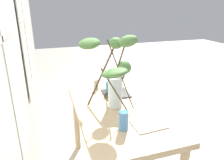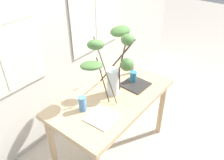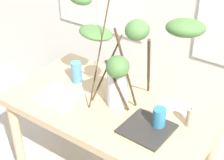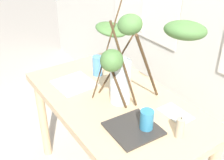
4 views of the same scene
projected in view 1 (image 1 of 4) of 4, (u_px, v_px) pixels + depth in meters
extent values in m
cube|color=beige|center=(8.00, 52.00, 1.43)|extent=(5.13, 0.12, 2.67)
cube|color=silver|center=(0.00, 39.00, 0.83)|extent=(0.85, 0.01, 1.34)
cube|color=silver|center=(1.00, 39.00, 0.83)|extent=(0.02, 0.01, 1.27)
cube|color=silver|center=(1.00, 39.00, 0.83)|extent=(0.78, 0.01, 0.02)
cube|color=silver|center=(22.00, 19.00, 1.95)|extent=(0.78, 0.01, 1.27)
cube|color=silver|center=(23.00, 19.00, 1.95)|extent=(0.85, 0.01, 1.34)
cube|color=silver|center=(23.00, 19.00, 1.96)|extent=(0.02, 0.01, 1.27)
cube|color=silver|center=(23.00, 19.00, 1.96)|extent=(0.78, 0.01, 0.02)
cube|color=tan|center=(118.00, 111.00, 1.86)|extent=(1.27, 0.72, 0.05)
cylinder|color=tan|center=(125.00, 114.00, 2.59)|extent=(0.06, 0.06, 0.72)
cylinder|color=tan|center=(76.00, 122.00, 2.42)|extent=(0.06, 0.06, 0.72)
cylinder|color=silver|center=(115.00, 92.00, 1.84)|extent=(0.12, 0.12, 0.28)
cylinder|color=silver|center=(115.00, 101.00, 1.87)|extent=(0.11, 0.11, 0.09)
cylinder|color=#47331E|center=(121.00, 77.00, 1.67)|extent=(0.03, 0.25, 0.62)
ellipsoid|color=#477038|center=(129.00, 41.00, 1.46)|extent=(0.16, 0.16, 0.13)
cylinder|color=#47331E|center=(102.00, 74.00, 1.91)|extent=(0.17, 0.33, 0.52)
ellipsoid|color=#477038|center=(89.00, 43.00, 1.94)|extent=(0.28, 0.28, 0.13)
cylinder|color=#47331E|center=(115.00, 91.00, 1.71)|extent=(0.09, 0.22, 0.38)
ellipsoid|color=#477038|center=(115.00, 73.00, 1.55)|extent=(0.26, 0.26, 0.11)
cylinder|color=#47331E|center=(120.00, 86.00, 1.87)|extent=(0.13, 0.09, 0.33)
ellipsoid|color=#477038|center=(124.00, 67.00, 1.87)|extent=(0.19, 0.19, 0.15)
cylinder|color=#47331E|center=(115.00, 74.00, 1.87)|extent=(0.07, 0.16, 0.54)
ellipsoid|color=#477038|center=(116.00, 43.00, 1.85)|extent=(0.17, 0.17, 0.13)
cylinder|color=#4C84BC|center=(123.00, 121.00, 1.52)|extent=(0.07, 0.07, 0.15)
cylinder|color=teal|center=(109.00, 88.00, 2.15)|extent=(0.07, 0.07, 0.12)
cube|color=silver|center=(147.00, 122.00, 1.62)|extent=(0.26, 0.26, 0.01)
cube|color=#2D2B28|center=(116.00, 93.00, 2.15)|extent=(0.27, 0.27, 0.01)
cube|color=silver|center=(88.00, 96.00, 2.09)|extent=(0.19, 0.12, 0.00)
cylinder|color=tan|center=(96.00, 85.00, 2.24)|extent=(0.04, 0.04, 0.11)
cylinder|color=black|center=(96.00, 79.00, 2.22)|extent=(0.00, 0.00, 0.01)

